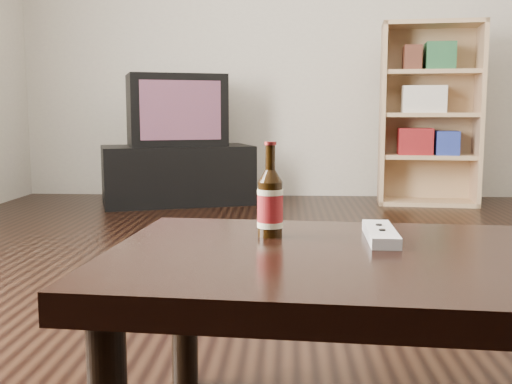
{
  "coord_description": "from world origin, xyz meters",
  "views": [
    {
      "loc": [
        -0.37,
        -1.84,
        0.67
      ],
      "look_at": [
        -0.44,
        -0.59,
        0.5
      ],
      "focal_mm": 42.0,
      "sensor_mm": 36.0,
      "label": 1
    }
  ],
  "objects_px": {
    "tv_stand": "(177,175)",
    "tv": "(176,110)",
    "coffee_table": "(395,282)",
    "remote": "(381,234)",
    "bookshelf": "(428,111)",
    "beer_bottle": "(270,203)"
  },
  "relations": [
    {
      "from": "tv",
      "to": "tv_stand",
      "type": "bearing_deg",
      "value": 90.0
    },
    {
      "from": "tv",
      "to": "beer_bottle",
      "type": "xyz_separation_m",
      "value": [
        0.78,
        -3.12,
        -0.21
      ]
    },
    {
      "from": "tv",
      "to": "coffee_table",
      "type": "relative_size",
      "value": 0.69
    },
    {
      "from": "remote",
      "to": "tv_stand",
      "type": "bearing_deg",
      "value": 109.67
    },
    {
      "from": "bookshelf",
      "to": "coffee_table",
      "type": "xyz_separation_m",
      "value": [
        -0.82,
        -3.35,
        -0.33
      ]
    },
    {
      "from": "tv_stand",
      "to": "coffee_table",
      "type": "relative_size",
      "value": 0.94
    },
    {
      "from": "bookshelf",
      "to": "coffee_table",
      "type": "distance_m",
      "value": 3.47
    },
    {
      "from": "bookshelf",
      "to": "beer_bottle",
      "type": "relative_size",
      "value": 6.52
    },
    {
      "from": "coffee_table",
      "to": "beer_bottle",
      "type": "distance_m",
      "value": 0.31
    },
    {
      "from": "tv_stand",
      "to": "bookshelf",
      "type": "distance_m",
      "value": 1.9
    },
    {
      "from": "tv_stand",
      "to": "tv",
      "type": "distance_m",
      "value": 0.47
    },
    {
      "from": "tv",
      "to": "coffee_table",
      "type": "distance_m",
      "value": 3.44
    },
    {
      "from": "coffee_table",
      "to": "remote",
      "type": "relative_size",
      "value": 5.46
    },
    {
      "from": "tv_stand",
      "to": "tv",
      "type": "bearing_deg",
      "value": -90.0
    },
    {
      "from": "coffee_table",
      "to": "tv_stand",
      "type": "bearing_deg",
      "value": 107.32
    },
    {
      "from": "tv_stand",
      "to": "coffee_table",
      "type": "height_order",
      "value": "tv_stand"
    },
    {
      "from": "tv",
      "to": "remote",
      "type": "distance_m",
      "value": 3.31
    },
    {
      "from": "tv",
      "to": "remote",
      "type": "xyz_separation_m",
      "value": [
        1.01,
        -3.14,
        -0.27
      ]
    },
    {
      "from": "tv_stand",
      "to": "beer_bottle",
      "type": "relative_size",
      "value": 5.35
    },
    {
      "from": "tv_stand",
      "to": "remote",
      "type": "height_order",
      "value": "remote"
    },
    {
      "from": "bookshelf",
      "to": "remote",
      "type": "height_order",
      "value": "bookshelf"
    },
    {
      "from": "tv",
      "to": "beer_bottle",
      "type": "relative_size",
      "value": 3.93
    }
  ]
}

